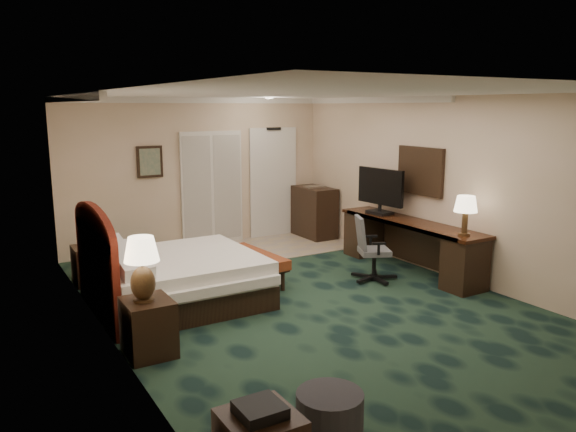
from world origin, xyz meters
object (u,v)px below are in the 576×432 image
lamp_far (88,227)px  tv (380,191)px  ottoman (330,416)px  bed_bench (253,267)px  lamp_near (142,269)px  minibar (314,212)px  desk_chair (374,248)px  nightstand_near (148,327)px  nightstand_far (90,265)px  desk (409,246)px  bed (180,279)px

lamp_far → tv: (4.41, -1.17, 0.33)m
ottoman → bed_bench: bearing=71.2°
ottoman → tv: 5.37m
lamp_near → tv: bearing=20.1°
lamp_near → minibar: lamp_near is taller
lamp_near → minibar: size_ratio=0.68×
ottoman → minibar: size_ratio=0.53×
ottoman → desk_chair: 4.17m
nightstand_near → tv: 4.77m
bed_bench → ottoman: 4.05m
nightstand_far → desk: 4.83m
nightstand_far → minibar: 4.53m
bed → desk: 3.62m
bed_bench → tv: size_ratio=1.35×
ottoman → tv: (3.65, 3.81, 0.99)m
lamp_near → ottoman: 2.44m
lamp_far → bed_bench: lamp_far is taller
lamp_far → bed_bench: 2.45m
nightstand_far → desk_chair: 4.18m
bed_bench → minibar: (2.37, 1.99, 0.27)m
nightstand_far → bed_bench: nightstand_far is taller
bed_bench → nightstand_near: bearing=-146.1°
lamp_near → nightstand_near: bearing=17.3°
bed → lamp_near: (-0.87, -1.36, 0.62)m
minibar → lamp_near: bearing=-140.9°
bed → ottoman: bed is taller
nightstand_near → ottoman: (0.75, -2.20, -0.11)m
lamp_far → tv: bearing=-14.9°
tv → minibar: size_ratio=0.98×
nightstand_far → lamp_near: size_ratio=0.82×
ottoman → lamp_near: bearing=109.8°
bed_bench → desk_chair: desk_chair is taller
nightstand_far → ottoman: bearing=-81.3°
bed_bench → desk: (2.37, -0.72, 0.18)m
desk_chair → bed: bearing=-166.5°
bed_bench → bed: bearing=-171.4°
bed_bench → desk_chair: size_ratio=1.35×
nightstand_near → nightstand_far: (-0.02, 2.81, -0.02)m
nightstand_far → lamp_far: (0.01, -0.02, 0.57)m
desk → minibar: 2.72m
lamp_near → desk: bearing=11.6°
lamp_far → desk: bearing=-22.9°
desk → nightstand_far: bearing=156.8°
nightstand_far → nightstand_near: bearing=-89.6°
lamp_near → desk_chair: bearing=12.4°
nightstand_near → lamp_near: 0.63m
lamp_near → desk: 4.59m
nightstand_near → nightstand_far: bearing=90.4°
tv → lamp_far: bearing=159.6°
bed → nightstand_near: bed is taller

